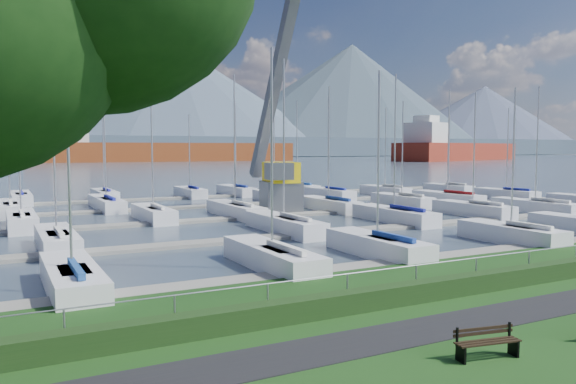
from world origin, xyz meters
TOP-DOWN VIEW (x-y plane):
  - path at (0.00, -3.00)m, footprint 160.00×2.00m
  - water at (0.00, 260.00)m, footprint 800.00×540.00m
  - hedge at (0.00, -0.40)m, footprint 80.00×0.70m
  - fence at (0.00, 0.00)m, footprint 80.00×0.04m
  - foothill at (0.00, 330.00)m, footprint 900.00×80.00m
  - mountains at (7.35, 404.62)m, footprint 1190.00×360.00m
  - docks at (0.00, 26.00)m, footprint 90.00×41.60m
  - bench_left at (-3.30, -5.47)m, footprint 1.85×0.75m
  - crane at (8.39, 29.75)m, footprint 4.74×13.38m
  - cargo_ship_mid at (45.74, 219.48)m, footprint 110.82×24.21m
  - cargo_ship_east at (171.80, 176.58)m, footprint 84.75×42.70m
  - sailboat_fleet at (-1.45, 29.08)m, footprint 76.11×49.44m

SIDE VIEW (x-z plane):
  - water at x=0.00m, z-range -0.50..-0.30m
  - docks at x=0.00m, z-range -0.34..-0.09m
  - path at x=0.00m, z-range -0.01..0.03m
  - hedge at x=0.00m, z-range 0.00..0.70m
  - bench_left at x=-3.30m, z-range -0.01..0.84m
  - fence at x=0.00m, z-range 1.18..1.22m
  - cargo_ship_mid at x=45.74m, z-range -7.30..14.20m
  - cargo_ship_east at x=171.80m, z-range -7.04..14.46m
  - crane at x=8.39m, z-range -5.85..16.50m
  - sailboat_fleet at x=-1.45m, z-range -1.45..12.14m
  - foothill at x=0.00m, z-range 0.00..12.00m
  - mountains at x=7.35m, z-range -10.82..104.18m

